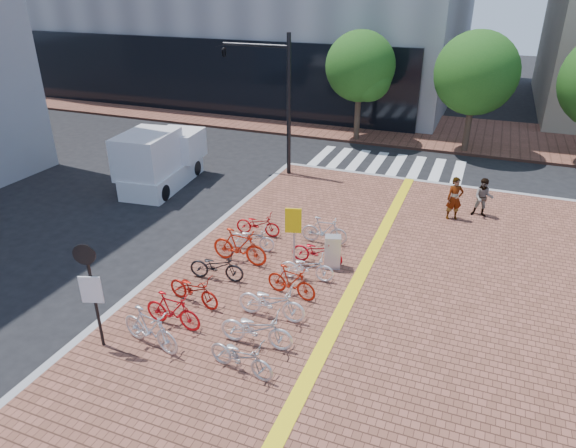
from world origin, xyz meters
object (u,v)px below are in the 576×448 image
at_px(traffic_light_pole, 259,77).
at_px(bike_6, 258,224).
at_px(bike_12, 317,251).
at_px(pedestrian_a, 455,199).
at_px(bike_11, 307,267).
at_px(bike_9, 272,302).
at_px(bike_7, 241,356).
at_px(bike_10, 291,282).
at_px(notice_sign, 91,284).
at_px(bike_13, 324,231).
at_px(utility_box, 333,252).
at_px(box_truck, 160,160).
at_px(bike_2, 194,289).
at_px(bike_4, 239,246).
at_px(bike_0, 150,328).
at_px(bike_8, 256,329).
at_px(bike_1, 173,310).
at_px(bike_5, 252,238).
at_px(yellow_sign, 294,226).
at_px(pedestrian_b, 483,198).
at_px(bike_3, 217,266).

bearing_deg(traffic_light_pole, bike_6, -66.43).
bearing_deg(bike_12, pedestrian_a, -36.56).
bearing_deg(bike_11, bike_6, 41.66).
distance_m(bike_6, bike_9, 5.04).
distance_m(bike_7, bike_12, 5.48).
bearing_deg(bike_10, notice_sign, 146.35).
relative_size(bike_13, utility_box, 1.47).
distance_m(bike_6, bike_11, 3.46).
bearing_deg(bike_7, bike_13, 10.03).
relative_size(bike_6, pedestrian_a, 0.98).
xyz_separation_m(bike_7, box_truck, (-8.82, 9.81, 0.62)).
relative_size(bike_11, bike_12, 0.98).
bearing_deg(utility_box, bike_6, 159.02).
xyz_separation_m(bike_2, utility_box, (3.06, 3.38, 0.09)).
height_order(bike_2, pedestrian_a, pedestrian_a).
distance_m(bike_4, pedestrian_a, 8.60).
height_order(bike_6, bike_13, bike_13).
height_order(bike_0, bike_12, bike_0).
bearing_deg(notice_sign, bike_8, 22.07).
bearing_deg(bike_7, bike_12, 8.08).
xyz_separation_m(bike_1, bike_2, (-0.05, 1.14, -0.05)).
relative_size(notice_sign, traffic_light_pole, 0.46).
distance_m(bike_9, bike_11, 2.21).
relative_size(bike_12, notice_sign, 0.58).
distance_m(bike_4, bike_5, 0.97).
xyz_separation_m(bike_2, bike_10, (2.44, 1.36, 0.02)).
xyz_separation_m(bike_6, bike_9, (2.43, -4.41, 0.08)).
relative_size(bike_5, utility_box, 1.46).
relative_size(bike_4, yellow_sign, 1.01).
bearing_deg(pedestrian_b, bike_2, -129.10).
bearing_deg(bike_2, bike_10, -50.90).
height_order(bike_7, box_truck, box_truck).
bearing_deg(yellow_sign, bike_10, -71.04).
bearing_deg(bike_1, bike_12, -26.67).
xyz_separation_m(bike_2, box_truck, (-6.30, 7.75, 0.62)).
distance_m(bike_5, bike_12, 2.38).
height_order(bike_4, pedestrian_b, pedestrian_b).
relative_size(bike_7, bike_9, 0.91).
height_order(utility_box, traffic_light_pole, traffic_light_pole).
height_order(bike_5, bike_7, bike_7).
xyz_separation_m(bike_3, notice_sign, (-1.17, -3.88, 1.39)).
xyz_separation_m(bike_7, bike_11, (0.04, 4.44, -0.02)).
relative_size(bike_0, yellow_sign, 0.95).
relative_size(bike_3, bike_7, 0.99).
distance_m(bike_1, bike_10, 3.46).
bearing_deg(bike_2, yellow_sign, -19.43).
bearing_deg(bike_8, bike_2, 62.59).
relative_size(bike_9, bike_10, 1.21).
relative_size(bike_6, box_truck, 0.35).
xyz_separation_m(bike_6, pedestrian_a, (6.38, 4.02, 0.41)).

